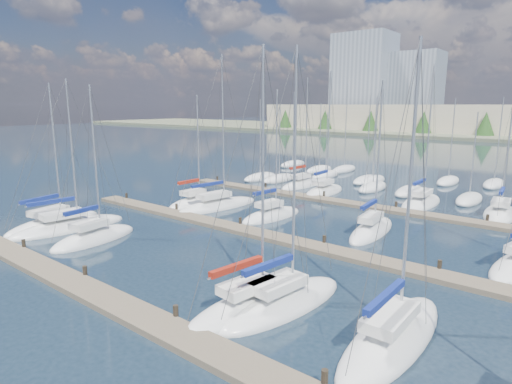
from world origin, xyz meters
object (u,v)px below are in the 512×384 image
Objects in this scene: sailboat_k at (372,230)px; sailboat_p at (421,203)px; sailboat_d at (253,305)px; sailboat_q at (500,214)px; sailboat_e at (283,303)px; sailboat_b at (69,227)px; sailboat_a at (54,223)px; sailboat_f at (393,337)px; sailboat_h at (196,203)px; sailboat_j at (272,216)px; sailboat_i at (218,206)px; sailboat_n at (302,185)px; sailboat_c at (94,238)px; sailboat_o at (324,191)px.

sailboat_p is (-0.10, 12.48, -0.01)m from sailboat_k.
sailboat_q is at bearing 84.95° from sailboat_d.
sailboat_e reaches higher than sailboat_b.
sailboat_b reaches higher than sailboat_a.
sailboat_f is 27.08m from sailboat_q.
sailboat_k is at bearing 7.45° from sailboat_h.
sailboat_k is 14.29m from sailboat_q.
sailboat_h is 9.21m from sailboat_j.
sailboat_i is at bearing 149.47° from sailboat_e.
sailboat_j is at bearing 57.28° from sailboat_b.
sailboat_e reaches higher than sailboat_h.
sailboat_d is at bearing -35.58° from sailboat_h.
sailboat_q is at bearing 40.19° from sailboat_i.
sailboat_p is at bearing 1.79° from sailboat_n.
sailboat_c is at bearing -82.15° from sailboat_i.
sailboat_k is 16.14m from sailboat_d.
sailboat_h is at bearing -97.35° from sailboat_n.
sailboat_h is 0.87× the size of sailboat_f.
sailboat_a is 18.79m from sailboat_j.
sailboat_e is at bearing -54.66° from sailboat_n.
sailboat_i reaches higher than sailboat_n.
sailboat_o is (11.17, 26.33, 0.01)m from sailboat_a.
sailboat_j is (9.19, 0.73, 0.00)m from sailboat_h.
sailboat_n reaches higher than sailboat_j.
sailboat_n is at bearing 79.12° from sailboat_h.
sailboat_o is 1.07× the size of sailboat_d.
sailboat_p is at bearing 39.73° from sailboat_h.
sailboat_c is (2.60, -12.99, -0.00)m from sailboat_h.
sailboat_j is at bearing 5.50° from sailboat_h.
sailboat_d is (-6.69, -1.45, 0.01)m from sailboat_f.
sailboat_a is at bearing -151.50° from sailboat_k.
sailboat_n is at bearing 127.97° from sailboat_e.
sailboat_c is at bearing -10.58° from sailboat_a.
sailboat_b is at bearing 168.80° from sailboat_c.
sailboat_a is 0.81× the size of sailboat_i.
sailboat_e is at bearing -88.88° from sailboat_k.
sailboat_o is 1.19× the size of sailboat_j.
sailboat_h is at bearing -162.38° from sailboat_i.
sailboat_n is at bearing 125.80° from sailboat_d.
sailboat_d is at bearing -168.00° from sailboat_f.
sailboat_o reaches higher than sailboat_n.
sailboat_p is at bearing 41.77° from sailboat_a.
sailboat_e reaches higher than sailboat_a.
sailboat_h is at bearing -155.43° from sailboat_q.
sailboat_i is (-22.92, 13.05, 0.01)m from sailboat_f.
sailboat_f reaches higher than sailboat_a.
sailboat_p is 1.21× the size of sailboat_j.
sailboat_e is (20.02, -12.90, 0.00)m from sailboat_h.
sailboat_h is at bearing 150.98° from sailboat_d.
sailboat_a is 14.83m from sailboat_i.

